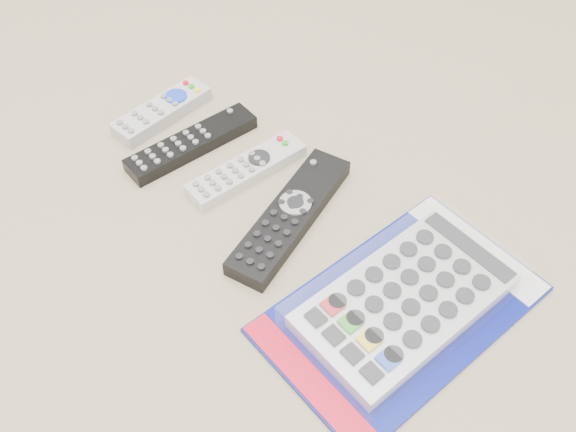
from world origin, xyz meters
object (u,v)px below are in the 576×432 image
Objects in this scene: remote_small_grey at (162,111)px; remote_silver_dvd at (246,170)px; remote_large_black at (290,216)px; remote_slim_black at (191,143)px; jumbo_remote_packaged at (405,299)px.

remote_silver_dvd is (0.18, -0.01, -0.00)m from remote_small_grey.
remote_large_black reaches higher than remote_small_grey.
remote_small_grey is 0.09m from remote_slim_black.
jumbo_remote_packaged is at bearing 6.59° from remote_slim_black.
remote_slim_black is 0.86× the size of remote_large_black.
remote_large_black is 0.68× the size of jumbo_remote_packaged.
remote_slim_black is (0.08, -0.02, -0.00)m from remote_small_grey.
remote_small_grey is 0.18m from remote_silver_dvd.
remote_slim_black is 0.38m from jumbo_remote_packaged.
remote_silver_dvd is 0.77× the size of remote_large_black.
remote_slim_black is 0.59× the size of jumbo_remote_packaged.
jumbo_remote_packaged reaches higher than remote_small_grey.
remote_silver_dvd is at bearing 155.16° from remote_large_black.
remote_slim_black is at bearing -174.64° from jumbo_remote_packaged.
remote_large_black is at bearing -4.61° from remote_small_grey.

